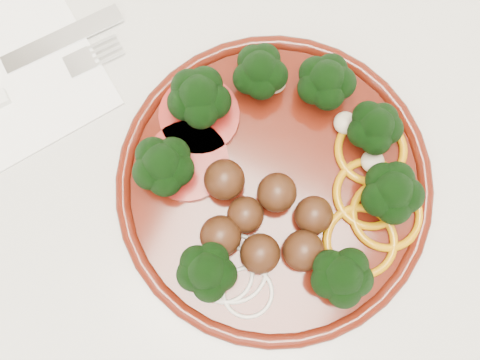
% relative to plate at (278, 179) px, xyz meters
% --- Properties ---
extents(counter, '(2.40, 0.60, 0.90)m').
position_rel_plate_xyz_m(counter, '(-0.01, 0.01, -0.47)').
color(counter, silver).
rests_on(counter, ground).
extents(plate, '(0.29, 0.29, 0.07)m').
position_rel_plate_xyz_m(plate, '(0.00, 0.00, 0.00)').
color(plate, '#471108').
rests_on(plate, counter).
extents(napkin, '(0.22, 0.22, 0.00)m').
position_rel_plate_xyz_m(napkin, '(-0.27, -0.01, -0.02)').
color(napkin, white).
rests_on(napkin, counter).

